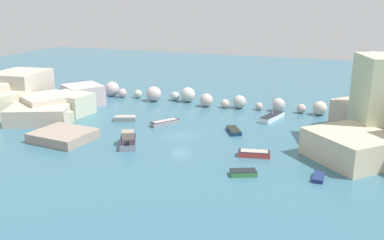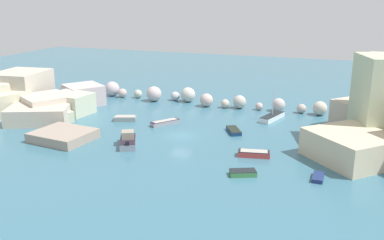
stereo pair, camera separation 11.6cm
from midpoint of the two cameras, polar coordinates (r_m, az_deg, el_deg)
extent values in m
plane|color=#3A6C81|center=(55.83, -1.56, -2.14)|extent=(160.00, 160.00, 0.00)
cube|color=beige|center=(68.74, -16.11, 2.16)|extent=(6.83, 5.52, 3.21)
cube|color=beige|center=(74.06, -14.48, 3.32)|extent=(8.10, 8.02, 3.33)
cube|color=beige|center=(68.32, -19.13, 1.82)|extent=(9.00, 8.84, 3.25)
cube|color=beige|center=(66.20, -19.73, 0.95)|extent=(11.05, 10.86, 2.42)
cube|color=beige|center=(75.20, -22.00, 3.86)|extent=(8.05, 8.99, 5.94)
cube|color=beige|center=(65.51, -18.34, 0.56)|extent=(7.03, 6.41, 1.63)
cube|color=beige|center=(50.46, 20.72, -3.37)|extent=(11.60, 11.60, 3.18)
cube|color=beige|center=(63.03, 21.14, 0.73)|extent=(7.13, 7.14, 3.85)
cube|color=beige|center=(60.83, 24.42, 2.84)|extent=(4.37, 4.50, 10.04)
sphere|color=beige|center=(79.35, -10.79, 4.16)|extent=(2.66, 2.66, 2.66)
sphere|color=#BFA9A4|center=(77.94, -9.43, 3.61)|extent=(1.62, 1.62, 1.62)
sphere|color=beige|center=(77.13, -7.36, 3.52)|extent=(1.50, 1.50, 1.50)
sphere|color=beige|center=(74.29, -5.22, 3.54)|extent=(2.61, 2.61, 2.61)
sphere|color=#B6BBBC|center=(74.60, -2.36, 3.24)|extent=(1.59, 1.59, 1.59)
sphere|color=beige|center=(73.55, -0.61, 3.44)|extent=(2.53, 2.53, 2.53)
sphere|color=beige|center=(70.43, 1.89, 2.70)|extent=(2.18, 2.18, 2.18)
sphere|color=beige|center=(69.77, 4.42, 2.22)|extent=(1.44, 1.44, 1.44)
sphere|color=#BAB8AE|center=(69.70, 6.35, 2.46)|extent=(2.17, 2.17, 2.17)
sphere|color=#C6ACA6|center=(69.16, 8.98, 1.84)|extent=(1.21, 1.21, 1.21)
sphere|color=#BDB3B2|center=(68.87, 11.52, 2.03)|extent=(2.11, 2.11, 2.11)
sphere|color=#BDABA6|center=(68.60, 14.48, 1.51)|extent=(1.48, 1.48, 1.48)
sphere|color=beige|center=(68.16, 16.81, 1.53)|extent=(2.18, 2.18, 2.18)
cube|color=#A28F7F|center=(56.43, -17.04, -2.03)|extent=(7.69, 6.82, 1.20)
cube|color=blue|center=(55.39, 15.47, -2.65)|extent=(1.42, 2.44, 0.46)
cube|color=navy|center=(57.34, 5.59, -1.46)|extent=(2.86, 3.66, 0.46)
cube|color=black|center=(57.27, 5.60, -1.21)|extent=(2.80, 3.58, 0.06)
cube|color=gray|center=(52.65, -8.67, -3.03)|extent=(3.67, 4.78, 0.79)
cube|color=#261D2A|center=(52.51, -8.69, -2.59)|extent=(3.60, 4.69, 0.06)
cube|color=#9E937F|center=(52.70, -8.70, -2.00)|extent=(2.00, 2.04, 0.98)
cube|color=black|center=(50.50, -8.77, -3.11)|extent=(0.56, 0.52, 0.50)
cube|color=#408346|center=(44.06, 6.86, -7.11)|extent=(3.00, 2.32, 0.49)
cube|color=black|center=(43.95, 6.87, -6.78)|extent=(2.94, 2.27, 0.06)
cube|color=gray|center=(60.60, -3.71, -0.38)|extent=(3.44, 4.25, 0.58)
cube|color=#2F192B|center=(60.51, -3.71, -0.09)|extent=(3.37, 4.16, 0.06)
cube|color=#ADA89E|center=(60.51, -3.71, -0.08)|extent=(2.92, 3.61, 0.08)
cube|color=gray|center=(63.26, -9.07, 0.19)|extent=(3.55, 2.60, 0.63)
cube|color=#ADA89E|center=(63.16, -9.08, 0.50)|extent=(3.02, 2.21, 0.08)
cube|color=#C4413D|center=(49.17, 8.30, -4.54)|extent=(3.81, 2.00, 0.61)
cube|color=#202430|center=(49.05, 8.32, -4.18)|extent=(3.73, 1.96, 0.06)
cube|color=#ADA89E|center=(49.05, 8.32, -4.16)|extent=(3.23, 1.70, 0.08)
cube|color=gray|center=(73.66, -12.61, 2.27)|extent=(1.97, 2.57, 0.54)
cube|color=#1A3127|center=(73.59, -12.62, 2.49)|extent=(1.93, 2.52, 0.06)
cube|color=white|center=(64.12, 10.71, 0.37)|extent=(2.98, 5.73, 0.72)
cube|color=black|center=(64.02, 10.73, 0.71)|extent=(2.92, 5.61, 0.06)
cylinder|color=silver|center=(63.49, 10.83, 2.55)|extent=(0.10, 0.10, 4.31)
cube|color=navy|center=(44.74, 16.60, -7.40)|extent=(1.08, 2.46, 0.40)
camera|label=1|loc=(0.06, -90.06, -0.02)|focal=39.54mm
camera|label=2|loc=(0.06, 89.94, 0.02)|focal=39.54mm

